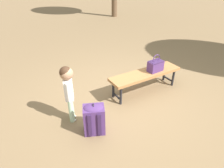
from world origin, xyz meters
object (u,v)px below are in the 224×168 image
park_bench (146,75)px  child_standing (68,86)px  backpack_large (94,118)px  handbag (155,65)px

park_bench → child_standing: 1.70m
park_bench → child_standing: bearing=-3.8°
child_standing → backpack_large: bearing=108.3°
child_standing → handbag: bearing=174.7°
park_bench → backpack_large: 1.57m
backpack_large → park_bench: bearing=-166.2°
park_bench → backpack_large: (1.52, 0.37, -0.12)m
handbag → backpack_large: size_ratio=0.66×
park_bench → child_standing: size_ratio=1.59×
handbag → backpack_large: handbag is taller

